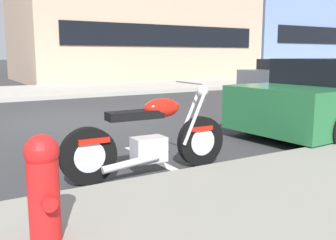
{
  "coord_description": "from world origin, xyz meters",
  "views": [
    {
      "loc": [
        -2.46,
        -8.2,
        1.44
      ],
      "look_at": [
        -0.0,
        -4.04,
        0.62
      ],
      "focal_mm": 40.88,
      "sensor_mm": 36.0,
      "label": 1
    }
  ],
  "objects": [
    {
      "name": "ground_plane",
      "position": [
        0.0,
        0.0,
        0.0
      ],
      "size": [
        260.0,
        260.0,
        0.0
      ],
      "primitive_type": "plane",
      "color": "#333335"
    },
    {
      "name": "sidewalk_far_curb",
      "position": [
        12.0,
        7.0,
        0.07
      ],
      "size": [
        120.0,
        5.0,
        0.14
      ],
      "primitive_type": "cube",
      "color": "#ADA89E",
      "rests_on": "ground"
    },
    {
      "name": "parking_stall_stripe",
      "position": [
        0.0,
        -3.9,
        0.0
      ],
      "size": [
        0.12,
        2.2,
        0.01
      ],
      "primitive_type": "cube",
      "color": "silver",
      "rests_on": "ground"
    },
    {
      "name": "parked_motorcycle",
      "position": [
        -0.33,
        -4.18,
        0.43
      ],
      "size": [
        2.18,
        0.62,
        1.13
      ],
      "rotation": [
        0.0,
        0.0,
        -0.02
      ],
      "color": "black",
      "rests_on": "ground"
    },
    {
      "name": "car_opposite_curb",
      "position": [
        10.58,
        3.63,
        0.61
      ],
      "size": [
        4.36,
        2.02,
        1.29
      ],
      "rotation": [
        0.0,
        0.0,
        3.19
      ],
      "color": "#4C515B",
      "rests_on": "ground"
    },
    {
      "name": "fire_hydrant",
      "position": [
        -1.91,
        -5.57,
        0.55
      ],
      "size": [
        0.24,
        0.36,
        0.77
      ],
      "color": "red",
      "rests_on": "sidewalk_near_curb"
    }
  ]
}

